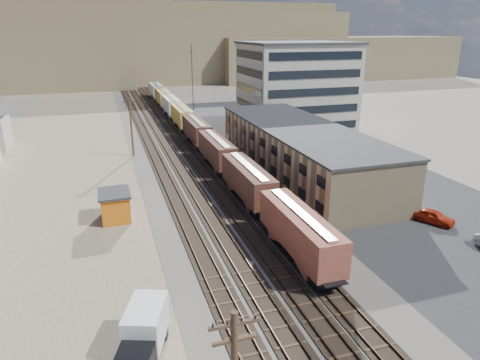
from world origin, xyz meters
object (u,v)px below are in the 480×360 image
object	(u,v)px
box_truck	(144,334)
parked_car_red	(434,217)
freight_train	(189,122)
maintenance_shed	(115,205)
parked_car_blue	(290,127)
utility_pole_north	(131,126)

from	to	relation	value
box_truck	parked_car_red	xyz separation A→B (m)	(33.36, 11.25, -0.90)
box_truck	freight_train	bearing A→B (deg)	76.04
maintenance_shed	parked_car_blue	size ratio (longest dim) A/B	0.86
box_truck	maintenance_shed	size ratio (longest dim) A/B	1.41
utility_pole_north	maintenance_shed	distance (m)	26.82
maintenance_shed	parked_car_red	size ratio (longest dim) A/B	1.03
freight_train	maintenance_shed	size ratio (longest dim) A/B	25.90
freight_train	parked_car_red	world-z (taller)	freight_train
utility_pole_north	parked_car_red	distance (m)	49.07
utility_pole_north	box_truck	size ratio (longest dim) A/B	1.53
freight_train	parked_car_blue	bearing A→B (deg)	-6.40
parked_car_red	utility_pole_north	bearing A→B (deg)	99.32
freight_train	box_truck	size ratio (longest dim) A/B	18.34
freight_train	maintenance_shed	xyz separation A→B (m)	(-16.34, -38.72, -1.08)
maintenance_shed	parked_car_blue	bearing A→B (deg)	43.66
freight_train	parked_car_blue	xyz separation A→B (m)	(21.69, -2.43, -2.05)
utility_pole_north	parked_car_blue	distance (m)	35.73
parked_car_red	maintenance_shed	bearing A→B (deg)	131.62
maintenance_shed	parked_car_red	distance (m)	36.35
maintenance_shed	utility_pole_north	bearing A→B (deg)	81.25
box_truck	parked_car_blue	xyz separation A→B (m)	(37.13, 59.67, -0.92)
freight_train	utility_pole_north	world-z (taller)	utility_pole_north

